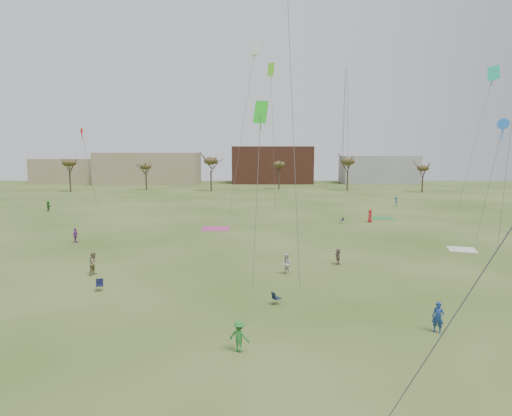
{
  "coord_description": "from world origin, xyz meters",
  "views": [
    {
      "loc": [
        0.12,
        -23.55,
        10.14
      ],
      "look_at": [
        0.0,
        12.0,
        5.5
      ],
      "focal_mm": 30.04,
      "sensor_mm": 36.0,
      "label": 1
    }
  ],
  "objects_px": {
    "flyer_near_right": "(438,317)",
    "camp_chair_left": "(100,287)",
    "camp_chair_center": "(276,301)",
    "radio_tower": "(345,126)",
    "camp_chair_right": "(341,222)",
    "flyer_near_center": "(239,336)"
  },
  "relations": [
    {
      "from": "flyer_near_right",
      "to": "camp_chair_left",
      "type": "distance_m",
      "value": 23.01
    },
    {
      "from": "camp_chair_center",
      "to": "radio_tower",
      "type": "bearing_deg",
      "value": -43.38
    },
    {
      "from": "camp_chair_left",
      "to": "camp_chair_right",
      "type": "height_order",
      "value": "same"
    },
    {
      "from": "camp_chair_center",
      "to": "camp_chair_right",
      "type": "bearing_deg",
      "value": -48.19
    },
    {
      "from": "flyer_near_center",
      "to": "camp_chair_left",
      "type": "distance_m",
      "value": 14.41
    },
    {
      "from": "flyer_near_right",
      "to": "camp_chair_right",
      "type": "distance_m",
      "value": 37.5
    },
    {
      "from": "camp_chair_center",
      "to": "radio_tower",
      "type": "height_order",
      "value": "radio_tower"
    },
    {
      "from": "camp_chair_center",
      "to": "radio_tower",
      "type": "relative_size",
      "value": 0.02
    },
    {
      "from": "flyer_near_center",
      "to": "camp_chair_center",
      "type": "xyz_separation_m",
      "value": [
        2.2,
        6.88,
        -0.56
      ]
    },
    {
      "from": "flyer_near_center",
      "to": "camp_chair_center",
      "type": "relative_size",
      "value": 1.89
    },
    {
      "from": "camp_chair_center",
      "to": "camp_chair_right",
      "type": "distance_m",
      "value": 34.7
    },
    {
      "from": "flyer_near_right",
      "to": "radio_tower",
      "type": "relative_size",
      "value": 0.04
    },
    {
      "from": "camp_chair_center",
      "to": "radio_tower",
      "type": "distance_m",
      "value": 125.66
    },
    {
      "from": "camp_chair_right",
      "to": "radio_tower",
      "type": "height_order",
      "value": "radio_tower"
    },
    {
      "from": "flyer_near_center",
      "to": "flyer_near_right",
      "type": "relative_size",
      "value": 0.93
    },
    {
      "from": "camp_chair_center",
      "to": "camp_chair_right",
      "type": "relative_size",
      "value": 1.0
    },
    {
      "from": "radio_tower",
      "to": "camp_chair_left",
      "type": "bearing_deg",
      "value": -109.36
    },
    {
      "from": "flyer_near_center",
      "to": "camp_chair_center",
      "type": "distance_m",
      "value": 7.25
    },
    {
      "from": "camp_chair_right",
      "to": "camp_chair_left",
      "type": "bearing_deg",
      "value": -46.83
    },
    {
      "from": "camp_chair_center",
      "to": "camp_chair_right",
      "type": "height_order",
      "value": "same"
    },
    {
      "from": "flyer_near_center",
      "to": "radio_tower",
      "type": "distance_m",
      "value": 132.71
    },
    {
      "from": "flyer_near_right",
      "to": "camp_chair_right",
      "type": "height_order",
      "value": "flyer_near_right"
    }
  ]
}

